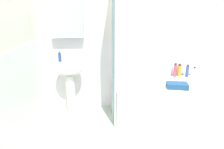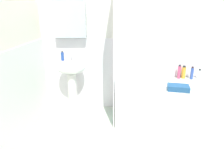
{
  "view_description": "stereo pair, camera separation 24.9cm",
  "coord_description": "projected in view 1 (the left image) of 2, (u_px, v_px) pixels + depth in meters",
  "views": [
    {
      "loc": [
        -0.64,
        -1.91,
        1.59
      ],
      "look_at": [
        -0.41,
        0.81,
        0.73
      ],
      "focal_mm": 31.47,
      "sensor_mm": 36.0,
      "label": 1
    },
    {
      "loc": [
        -0.39,
        -1.92,
        1.59
      ],
      "look_at": [
        -0.41,
        0.81,
        0.73
      ],
      "focal_mm": 31.47,
      "sensor_mm": 36.0,
      "label": 2
    }
  ],
  "objects": [
    {
      "name": "wall_back_tiled",
      "position": [
        131.0,
        42.0,
        3.2
      ],
      "size": [
        3.6,
        0.18,
        2.4
      ],
      "color": "silver",
      "rests_on": "ground_plane"
    },
    {
      "name": "wall_left_tiled",
      "position": [
        13.0,
        57.0,
        2.21
      ],
      "size": [
        0.07,
        1.81,
        2.4
      ],
      "color": "white",
      "rests_on": "ground_plane"
    },
    {
      "name": "sink",
      "position": [
        70.0,
        77.0,
        3.05
      ],
      "size": [
        0.44,
        0.34,
        0.87
      ],
      "color": "white",
      "rests_on": "ground_plane"
    },
    {
      "name": "faucet",
      "position": [
        69.0,
        57.0,
        3.04
      ],
      "size": [
        0.03,
        0.12,
        0.12
      ],
      "color": "silver",
      "rests_on": "sink"
    },
    {
      "name": "soap_dispenser",
      "position": [
        60.0,
        57.0,
        3.01
      ],
      "size": [
        0.05,
        0.05,
        0.16
      ],
      "color": "#25489D",
      "rests_on": "sink"
    },
    {
      "name": "bathtub",
      "position": [
        160.0,
        99.0,
        3.12
      ],
      "size": [
        1.48,
        0.68,
        0.56
      ],
      "primitive_type": "cube",
      "color": "white",
      "rests_on": "ground_plane"
    },
    {
      "name": "shower_curtain",
      "position": [
        113.0,
        55.0,
        2.85
      ],
      "size": [
        0.01,
        0.68,
        2.0
      ],
      "color": "white",
      "rests_on": "ground_plane"
    },
    {
      "name": "conditioner_bottle",
      "position": [
        194.0,
        72.0,
        3.31
      ],
      "size": [
        0.04,
        0.04,
        0.17
      ],
      "color": "white",
      "rests_on": "bathtub"
    },
    {
      "name": "body_wash_bottle",
      "position": [
        187.0,
        71.0,
        3.28
      ],
      "size": [
        0.05,
        0.05,
        0.21
      ],
      "color": "#314FA5",
      "rests_on": "bathtub"
    },
    {
      "name": "shampoo_bottle",
      "position": [
        179.0,
        71.0,
        3.31
      ],
      "size": [
        0.06,
        0.06,
        0.21
      ],
      "color": "gold",
      "rests_on": "bathtub"
    },
    {
      "name": "lotion_bottle",
      "position": [
        175.0,
        70.0,
        3.29
      ],
      "size": [
        0.05,
        0.05,
        0.23
      ],
      "color": "#C2436A",
      "rests_on": "bathtub"
    },
    {
      "name": "towel_folded",
      "position": [
        177.0,
        85.0,
        2.81
      ],
      "size": [
        0.32,
        0.24,
        0.07
      ],
      "primitive_type": "cube",
      "rotation": [
        0.0,
        0.0,
        -0.2
      ],
      "color": "#235080",
      "rests_on": "bathtub"
    }
  ]
}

